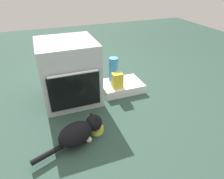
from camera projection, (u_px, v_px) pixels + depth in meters
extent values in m
plane|color=#284238|center=(88.00, 120.00, 1.99)|extent=(8.00, 8.00, 0.00)
cube|color=#B7BABF|center=(69.00, 72.00, 2.17)|extent=(0.60, 0.58, 0.68)
cube|color=black|center=(75.00, 92.00, 1.97)|extent=(0.51, 0.01, 0.38)
cylinder|color=silver|center=(74.00, 74.00, 1.84)|extent=(0.48, 0.02, 0.02)
cube|color=white|center=(121.00, 86.00, 2.47)|extent=(0.50, 0.36, 0.10)
cylinder|color=#D1D14C|center=(97.00, 130.00, 1.83)|extent=(0.12, 0.12, 0.05)
sphere|color=brown|center=(97.00, 128.00, 1.82)|extent=(0.07, 0.07, 0.07)
ellipsoid|color=black|center=(75.00, 134.00, 1.66)|extent=(0.36, 0.29, 0.19)
sphere|color=black|center=(94.00, 122.00, 1.77)|extent=(0.15, 0.15, 0.15)
cone|color=black|center=(91.00, 115.00, 1.77)|extent=(0.05, 0.05, 0.07)
cone|color=black|center=(96.00, 120.00, 1.71)|extent=(0.05, 0.05, 0.07)
cylinder|color=black|center=(48.00, 154.00, 1.54)|extent=(0.26, 0.13, 0.05)
sphere|color=silver|center=(82.00, 133.00, 1.80)|extent=(0.05, 0.05, 0.05)
sphere|color=silver|center=(89.00, 139.00, 1.73)|extent=(0.05, 0.05, 0.05)
cube|color=yellow|center=(117.00, 80.00, 2.31)|extent=(0.12, 0.09, 0.18)
cylinder|color=#388CD1|center=(113.00, 70.00, 2.42)|extent=(0.11, 0.11, 0.30)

